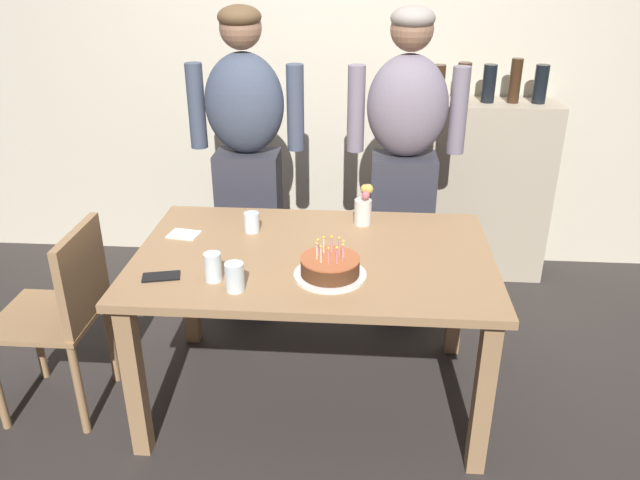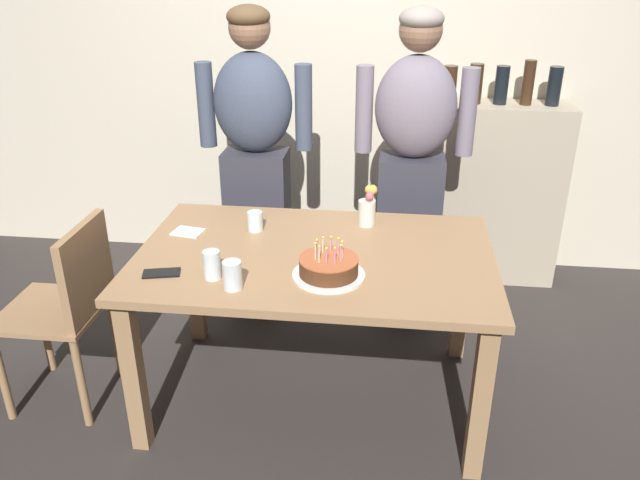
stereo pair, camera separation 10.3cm
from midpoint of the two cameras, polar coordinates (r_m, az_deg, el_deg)
The scene contains 14 objects.
ground_plane at distance 3.05m, azimuth 0.57°, elevation -13.79°, with size 10.00×10.00×0.00m, color #332D2B.
back_wall at distance 3.97m, azimuth 3.21°, elevation 16.16°, with size 5.20×0.10×2.60m, color beige.
dining_table at distance 2.69m, azimuth 0.62°, elevation -3.07°, with size 1.50×0.96×0.74m.
birthday_cake at distance 2.45m, azimuth 2.00°, elevation -2.55°, with size 0.29×0.29×0.15m.
water_glass_near at distance 2.85m, azimuth -4.87°, elevation 1.71°, with size 0.07×0.07×0.09m, color silver.
water_glass_far at distance 2.37m, azimuth -6.70°, elevation -3.19°, with size 0.07×0.07×0.11m, color silver.
water_glass_side at distance 2.46m, azimuth -8.57°, elevation -2.24°, with size 0.07×0.07×0.11m, color silver.
cell_phone at distance 2.55m, azimuth -13.04°, elevation -2.95°, with size 0.14×0.07×0.01m, color black.
napkin_stack at distance 2.89m, azimuth -10.86°, elevation 0.72°, with size 0.13×0.10×0.01m, color white.
flower_vase at distance 2.90m, azimuth 5.35°, elevation 2.87°, with size 0.08×0.08×0.19m.
person_man_bearded at distance 3.41m, azimuth -4.99°, elevation 7.26°, with size 0.61×0.27×1.66m.
person_woman_cardigan at distance 3.35m, azimuth 9.21°, elevation 6.68°, with size 0.61×0.27×1.66m.
dining_chair at distance 2.93m, azimuth -20.75°, elevation -5.17°, with size 0.42×0.42×0.87m.
shelf_cabinet at distance 3.98m, azimuth 15.75°, elevation 4.27°, with size 0.85×0.30×1.34m.
Camera 2 is at (0.30, -2.35, 1.91)m, focal length 35.33 mm.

